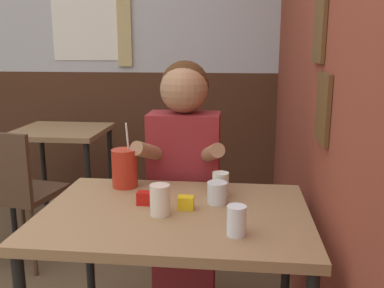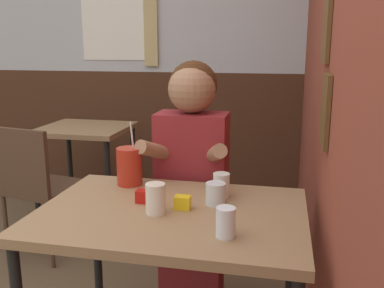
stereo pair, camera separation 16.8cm
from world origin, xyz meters
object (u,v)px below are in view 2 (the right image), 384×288
at_px(person_seated, 192,179).
at_px(chair_near_window, 36,181).
at_px(background_table, 86,140).
at_px(cocktail_pitcher, 129,166).
at_px(main_table, 171,228).

bearing_deg(person_seated, chair_near_window, 162.75).
bearing_deg(background_table, person_seated, -43.51).
bearing_deg(background_table, cocktail_pitcher, -56.54).
distance_m(background_table, chair_near_window, 0.68).
xyz_separation_m(background_table, chair_near_window, (-0.02, -0.67, -0.12)).
height_order(background_table, chair_near_window, chair_near_window).
xyz_separation_m(chair_near_window, cocktail_pitcher, (0.84, -0.58, 0.31)).
relative_size(background_table, person_seated, 0.58).
distance_m(main_table, person_seated, 0.50).
bearing_deg(main_table, cocktail_pitcher, 135.20).
height_order(person_seated, cocktail_pitcher, person_seated).
distance_m(main_table, cocktail_pitcher, 0.39).
relative_size(person_seated, cocktail_pitcher, 4.42).
relative_size(main_table, chair_near_window, 1.17).
bearing_deg(chair_near_window, background_table, 99.37).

